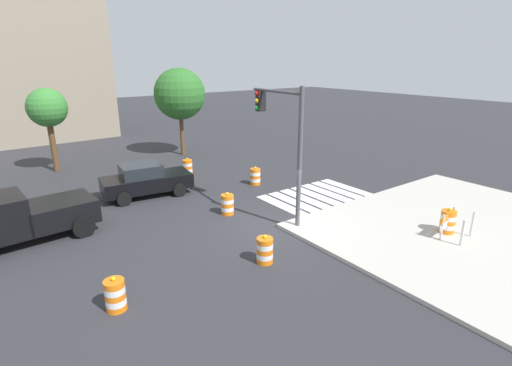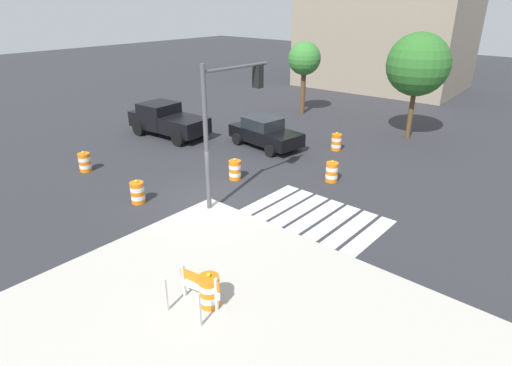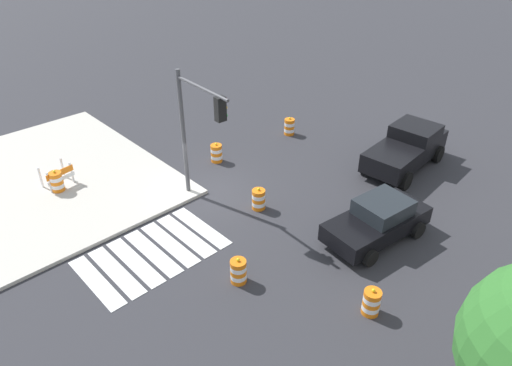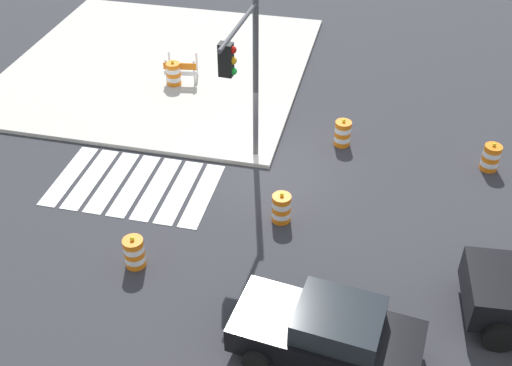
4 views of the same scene
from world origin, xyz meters
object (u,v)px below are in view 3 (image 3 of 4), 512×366
(traffic_barrel_median_near, at_px, (289,127))
(traffic_barrel_on_sidewalk, at_px, (57,181))
(traffic_barrel_median_far, at_px, (238,271))
(sports_car, at_px, (378,220))
(pickup_truck, at_px, (408,147))
(traffic_barrel_near_corner, at_px, (259,199))
(construction_barricade, at_px, (59,175))
(traffic_light_pole, at_px, (197,120))
(traffic_barrel_far_curb, at_px, (216,153))
(traffic_barrel_crosswalk_end, at_px, (371,302))

(traffic_barrel_median_near, relative_size, traffic_barrel_on_sidewalk, 1.00)
(traffic_barrel_median_near, distance_m, traffic_barrel_median_far, 11.75)
(sports_car, bearing_deg, pickup_truck, -158.43)
(traffic_barrel_near_corner, height_order, traffic_barrel_median_near, same)
(traffic_barrel_on_sidewalk, bearing_deg, construction_barricade, -130.55)
(traffic_barrel_median_far, bearing_deg, traffic_barrel_median_near, -145.04)
(traffic_light_pole, bearing_deg, construction_barricade, -53.50)
(pickup_truck, relative_size, traffic_light_pole, 0.96)
(traffic_barrel_far_curb, bearing_deg, traffic_barrel_on_sidewalk, -20.02)
(pickup_truck, height_order, traffic_barrel_median_near, pickup_truck)
(pickup_truck, bearing_deg, traffic_barrel_near_corner, -15.73)
(construction_barricade, bearing_deg, traffic_barrel_near_corner, 127.23)
(traffic_barrel_far_curb, relative_size, construction_barricade, 0.76)
(sports_car, bearing_deg, traffic_barrel_on_sidewalk, -56.18)
(traffic_barrel_crosswalk_end, bearing_deg, traffic_barrel_median_far, -61.51)
(traffic_barrel_crosswalk_end, height_order, traffic_barrel_far_curb, same)
(pickup_truck, xyz_separation_m, construction_barricade, (13.28, -9.38, -0.25))
(traffic_barrel_median_far, distance_m, construction_barricade, 10.08)
(sports_car, height_order, traffic_barrel_near_corner, sports_car)
(traffic_barrel_near_corner, bearing_deg, sports_car, 113.71)
(traffic_barrel_near_corner, bearing_deg, traffic_barrel_far_curb, -106.21)
(sports_car, xyz_separation_m, pickup_truck, (-5.84, -2.31, 0.16))
(pickup_truck, relative_size, construction_barricade, 3.94)
(traffic_barrel_near_corner, distance_m, traffic_barrel_on_sidewalk, 8.95)
(traffic_barrel_median_far, xyz_separation_m, traffic_barrel_on_sidewalk, (2.18, -9.62, 0.15))
(traffic_barrel_crosswalk_end, height_order, traffic_barrel_median_near, same)
(traffic_barrel_near_corner, bearing_deg, construction_barricade, -52.77)
(traffic_light_pole, bearing_deg, traffic_barrel_far_curb, -137.72)
(traffic_barrel_far_curb, distance_m, traffic_light_pole, 5.11)
(pickup_truck, distance_m, traffic_light_pole, 10.59)
(traffic_barrel_median_far, bearing_deg, traffic_light_pole, -113.53)
(traffic_barrel_far_curb, bearing_deg, pickup_truck, 134.81)
(pickup_truck, height_order, traffic_light_pole, traffic_light_pole)
(traffic_barrel_crosswalk_end, bearing_deg, traffic_barrel_on_sidewalk, -72.36)
(traffic_barrel_median_near, height_order, traffic_barrel_median_far, same)
(pickup_truck, xyz_separation_m, traffic_barrel_on_sidewalk, (13.50, -9.12, -0.37))
(sports_car, relative_size, traffic_barrel_crosswalk_end, 4.40)
(traffic_barrel_on_sidewalk, xyz_separation_m, traffic_light_pole, (-4.16, 5.07, 3.31))
(traffic_barrel_near_corner, distance_m, traffic_barrel_far_curb, 4.57)
(traffic_barrel_near_corner, distance_m, traffic_barrel_crosswalk_end, 6.76)
(traffic_barrel_median_near, relative_size, traffic_barrel_median_far, 1.00)
(traffic_barrel_crosswalk_end, relative_size, traffic_barrel_on_sidewalk, 1.00)
(traffic_barrel_median_near, xyz_separation_m, traffic_barrel_on_sidewalk, (11.81, -2.89, 0.15))
(sports_car, relative_size, traffic_barrel_on_sidewalk, 4.40)
(traffic_barrel_near_corner, xyz_separation_m, traffic_light_pole, (1.51, -1.85, 3.46))
(pickup_truck, distance_m, traffic_barrel_near_corner, 8.14)
(traffic_barrel_near_corner, xyz_separation_m, traffic_barrel_far_curb, (-1.28, -4.39, 0.00))
(traffic_barrel_crosswalk_end, xyz_separation_m, traffic_barrel_on_sidewalk, (4.30, -13.53, 0.15))
(pickup_truck, bearing_deg, traffic_barrel_on_sidewalk, -34.05)
(pickup_truck, xyz_separation_m, traffic_barrel_near_corner, (7.82, -2.20, -0.52))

